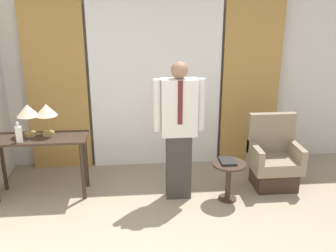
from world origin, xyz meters
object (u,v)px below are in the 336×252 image
object	(u,v)px
bottle_near_edge	(19,134)
side_table	(229,175)
table_lamp_left	(28,112)
person	(179,127)
desk	(40,148)
armchair	(274,161)
book	(228,161)
table_lamp_right	(46,112)

from	to	relation	value
bottle_near_edge	side_table	world-z (taller)	bottle_near_edge
table_lamp_left	bottle_near_edge	bearing A→B (deg)	-106.82
person	side_table	distance (m)	0.87
desk	bottle_near_edge	bearing A→B (deg)	-140.12
armchair	book	size ratio (longest dim) A/B	4.01
desk	book	distance (m)	2.35
bottle_near_edge	desk	bearing A→B (deg)	39.88
desk	book	world-z (taller)	desk
table_lamp_right	book	world-z (taller)	table_lamp_right
table_lamp_right	person	xyz separation A→B (m)	(1.61, -0.30, -0.14)
table_lamp_left	table_lamp_right	size ratio (longest dim) A/B	1.00
table_lamp_left	bottle_near_edge	distance (m)	0.31
table_lamp_left	bottle_near_edge	size ratio (longest dim) A/B	1.60
table_lamp_right	desk	bearing A→B (deg)	-145.14
table_lamp_left	table_lamp_right	bearing A→B (deg)	0.00
armchair	book	distance (m)	0.79
table_lamp_left	bottle_near_edge	world-z (taller)	table_lamp_left
bottle_near_edge	book	distance (m)	2.54
desk	bottle_near_edge	size ratio (longest dim) A/B	4.73
person	armchair	size ratio (longest dim) A/B	1.79
bottle_near_edge	armchair	distance (m)	3.26
desk	armchair	bearing A→B (deg)	-0.59
desk	table_lamp_left	world-z (taller)	table_lamp_left
person	table_lamp_left	bearing A→B (deg)	170.79
armchair	desk	bearing A→B (deg)	179.41
bottle_near_edge	book	world-z (taller)	bottle_near_edge
table_lamp_left	book	size ratio (longest dim) A/B	1.66
table_lamp_left	table_lamp_right	distance (m)	0.22
table_lamp_left	armchair	xyz separation A→B (m)	(3.14, -0.11, -0.74)
person	armchair	world-z (taller)	person
armchair	book	bearing A→B (deg)	-156.79
table_lamp_left	book	world-z (taller)	table_lamp_left
book	desk	bearing A→B (deg)	171.76
table_lamp_right	bottle_near_edge	distance (m)	0.42
table_lamp_left	side_table	size ratio (longest dim) A/B	0.80
side_table	book	size ratio (longest dim) A/B	2.08
bottle_near_edge	book	xyz separation A→B (m)	(2.50, -0.18, -0.37)
table_lamp_right	book	distance (m)	2.32
table_lamp_left	armchair	distance (m)	3.23
desk	book	size ratio (longest dim) A/B	4.90
book	table_lamp_left	bearing A→B (deg)	170.35
bottle_near_edge	side_table	size ratio (longest dim) A/B	0.50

